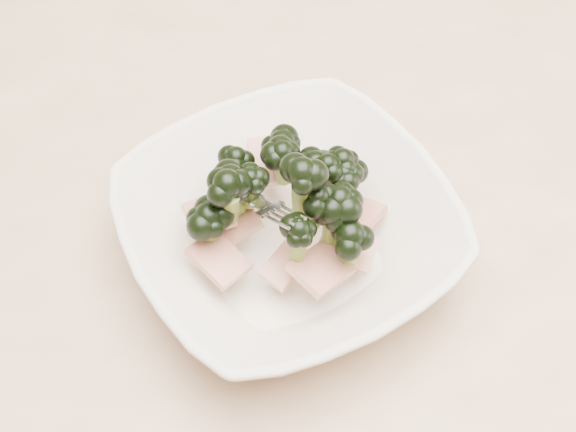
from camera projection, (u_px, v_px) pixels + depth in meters
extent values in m
cube|color=tan|center=(404.00, 223.00, 0.70)|extent=(1.20, 0.80, 0.04)
imported|color=beige|center=(288.00, 230.00, 0.64)|extent=(0.32, 0.32, 0.06)
cylinder|color=olive|center=(327.00, 182.00, 0.63)|extent=(0.02, 0.02, 0.04)
ellipsoid|color=black|center=(328.00, 164.00, 0.61)|extent=(0.03, 0.03, 0.02)
cylinder|color=olive|center=(211.00, 232.00, 0.62)|extent=(0.02, 0.02, 0.03)
ellipsoid|color=black|center=(209.00, 216.00, 0.60)|extent=(0.04, 0.04, 0.03)
cylinder|color=olive|center=(330.00, 227.00, 0.61)|extent=(0.01, 0.01, 0.03)
ellipsoid|color=black|center=(331.00, 211.00, 0.59)|extent=(0.03, 0.03, 0.02)
cylinder|color=olive|center=(282.00, 164.00, 0.66)|extent=(0.02, 0.02, 0.04)
ellipsoid|color=black|center=(282.00, 143.00, 0.64)|extent=(0.04, 0.04, 0.03)
cylinder|color=olive|center=(317.00, 213.00, 0.60)|extent=(0.02, 0.01, 0.03)
ellipsoid|color=black|center=(318.00, 197.00, 0.58)|extent=(0.03, 0.03, 0.03)
cylinder|color=olive|center=(282.00, 170.00, 0.63)|extent=(0.02, 0.02, 0.04)
ellipsoid|color=black|center=(282.00, 152.00, 0.62)|extent=(0.03, 0.03, 0.03)
cylinder|color=olive|center=(343.00, 190.00, 0.63)|extent=(0.01, 0.02, 0.03)
ellipsoid|color=black|center=(345.00, 173.00, 0.62)|extent=(0.03, 0.03, 0.02)
cylinder|color=olive|center=(232.00, 199.00, 0.62)|extent=(0.02, 0.02, 0.04)
ellipsoid|color=black|center=(230.00, 179.00, 0.60)|extent=(0.04, 0.04, 0.03)
cylinder|color=olive|center=(315.00, 178.00, 0.63)|extent=(0.01, 0.02, 0.03)
ellipsoid|color=black|center=(316.00, 163.00, 0.62)|extent=(0.03, 0.03, 0.03)
cylinder|color=olive|center=(348.00, 253.00, 0.61)|extent=(0.02, 0.02, 0.04)
ellipsoid|color=black|center=(350.00, 235.00, 0.59)|extent=(0.04, 0.04, 0.03)
cylinder|color=olive|center=(238.00, 177.00, 0.65)|extent=(0.02, 0.02, 0.04)
ellipsoid|color=black|center=(236.00, 158.00, 0.63)|extent=(0.03, 0.03, 0.02)
cylinder|color=olive|center=(230.00, 208.00, 0.61)|extent=(0.02, 0.03, 0.05)
ellipsoid|color=black|center=(227.00, 184.00, 0.59)|extent=(0.04, 0.04, 0.03)
cylinder|color=olive|center=(301.00, 196.00, 0.59)|extent=(0.02, 0.02, 0.04)
ellipsoid|color=black|center=(302.00, 172.00, 0.56)|extent=(0.04, 0.04, 0.03)
cylinder|color=olive|center=(341.00, 179.00, 0.64)|extent=(0.01, 0.02, 0.04)
ellipsoid|color=black|center=(343.00, 160.00, 0.62)|extent=(0.03, 0.03, 0.03)
cylinder|color=olive|center=(251.00, 192.00, 0.62)|extent=(0.02, 0.01, 0.03)
ellipsoid|color=black|center=(251.00, 178.00, 0.60)|extent=(0.03, 0.03, 0.02)
cylinder|color=olive|center=(299.00, 247.00, 0.59)|extent=(0.01, 0.01, 0.04)
ellipsoid|color=black|center=(299.00, 229.00, 0.57)|extent=(0.03, 0.03, 0.02)
cylinder|color=olive|center=(345.00, 183.00, 0.65)|extent=(0.02, 0.02, 0.03)
ellipsoid|color=black|center=(346.00, 169.00, 0.64)|extent=(0.03, 0.03, 0.03)
cylinder|color=olive|center=(338.00, 219.00, 0.61)|extent=(0.02, 0.02, 0.04)
ellipsoid|color=black|center=(339.00, 200.00, 0.59)|extent=(0.04, 0.04, 0.03)
cube|color=maroon|center=(348.00, 246.00, 0.63)|extent=(0.05, 0.05, 0.02)
cube|color=maroon|center=(285.00, 265.00, 0.62)|extent=(0.04, 0.04, 0.01)
cube|color=maroon|center=(272.00, 160.00, 0.67)|extent=(0.04, 0.05, 0.01)
cube|color=maroon|center=(209.00, 215.00, 0.63)|extent=(0.04, 0.05, 0.02)
cube|color=maroon|center=(232.00, 216.00, 0.64)|extent=(0.05, 0.05, 0.01)
cube|color=maroon|center=(360.00, 216.00, 0.65)|extent=(0.05, 0.05, 0.02)
cube|color=maroon|center=(321.00, 269.00, 0.60)|extent=(0.05, 0.05, 0.02)
cube|color=maroon|center=(219.00, 259.00, 0.61)|extent=(0.05, 0.05, 0.02)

